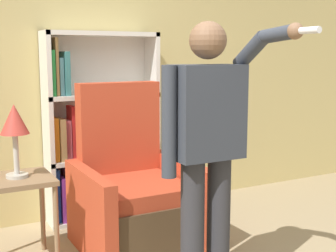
% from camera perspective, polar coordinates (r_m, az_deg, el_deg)
% --- Properties ---
extents(wall_back, '(8.00, 0.06, 2.80)m').
position_cam_1_polar(wall_back, '(4.50, -9.28, 6.86)').
color(wall_back, tan).
rests_on(wall_back, ground_plane).
extents(bookcase, '(1.06, 0.28, 1.74)m').
position_cam_1_polar(bookcase, '(4.38, -9.31, -0.63)').
color(bookcase, silver).
rests_on(bookcase, ground_plane).
extents(armchair, '(0.90, 0.92, 1.31)m').
position_cam_1_polar(armchair, '(3.83, -4.19, -8.72)').
color(armchair, '#4C3823').
rests_on(armchair, ground_plane).
extents(person_standing, '(0.59, 0.78, 1.74)m').
position_cam_1_polar(person_standing, '(2.90, 4.81, -1.97)').
color(person_standing, '#2D2D33').
rests_on(person_standing, ground_plane).
extents(side_table, '(0.48, 0.48, 0.67)m').
position_cam_1_polar(side_table, '(3.55, -17.82, -7.72)').
color(side_table, '#846647').
rests_on(side_table, ground_plane).
extents(table_lamp, '(0.20, 0.20, 0.52)m').
position_cam_1_polar(table_lamp, '(3.45, -18.20, 0.19)').
color(table_lamp, '#B7B2A8').
rests_on(table_lamp, side_table).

